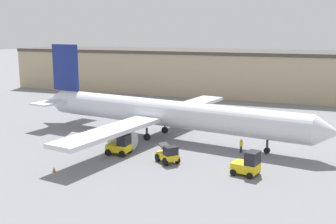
{
  "coord_description": "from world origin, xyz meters",
  "views": [
    {
      "loc": [
        19.28,
        -50.31,
        14.17
      ],
      "look_at": [
        0.0,
        0.0,
        3.56
      ],
      "focal_mm": 45.0,
      "sensor_mm": 36.0,
      "label": 1
    }
  ],
  "objects_px": {
    "baggage_tug": "(120,145)",
    "pushback_tug": "(248,164)",
    "airplane": "(161,113)",
    "belt_loader_truck": "(168,154)",
    "ground_crew_worker": "(241,145)",
    "safety_cone_near": "(54,169)"
  },
  "relations": [
    {
      "from": "baggage_tug",
      "to": "pushback_tug",
      "type": "bearing_deg",
      "value": -7.24
    },
    {
      "from": "airplane",
      "to": "belt_loader_truck",
      "type": "height_order",
      "value": "airplane"
    },
    {
      "from": "ground_crew_worker",
      "to": "baggage_tug",
      "type": "distance_m",
      "value": 14.01
    },
    {
      "from": "baggage_tug",
      "to": "ground_crew_worker",
      "type": "bearing_deg",
      "value": 23.21
    },
    {
      "from": "baggage_tug",
      "to": "belt_loader_truck",
      "type": "distance_m",
      "value": 6.29
    },
    {
      "from": "airplane",
      "to": "safety_cone_near",
      "type": "distance_m",
      "value": 17.73
    },
    {
      "from": "ground_crew_worker",
      "to": "pushback_tug",
      "type": "relative_size",
      "value": 0.57
    },
    {
      "from": "airplane",
      "to": "ground_crew_worker",
      "type": "xyz_separation_m",
      "value": [
        11.4,
        -3.27,
        -2.45
      ]
    },
    {
      "from": "ground_crew_worker",
      "to": "pushback_tug",
      "type": "distance_m",
      "value": 7.7
    },
    {
      "from": "baggage_tug",
      "to": "belt_loader_truck",
      "type": "xyz_separation_m",
      "value": [
        6.23,
        -0.91,
        -0.13
      ]
    },
    {
      "from": "airplane",
      "to": "belt_loader_truck",
      "type": "bearing_deg",
      "value": -54.2
    },
    {
      "from": "ground_crew_worker",
      "to": "pushback_tug",
      "type": "bearing_deg",
      "value": 172.95
    },
    {
      "from": "baggage_tug",
      "to": "belt_loader_truck",
      "type": "height_order",
      "value": "baggage_tug"
    },
    {
      "from": "airplane",
      "to": "ground_crew_worker",
      "type": "bearing_deg",
      "value": -6.26
    },
    {
      "from": "airplane",
      "to": "pushback_tug",
      "type": "distance_m",
      "value": 17.38
    },
    {
      "from": "belt_loader_truck",
      "to": "baggage_tug",
      "type": "bearing_deg",
      "value": -148.57
    },
    {
      "from": "pushback_tug",
      "to": "safety_cone_near",
      "type": "bearing_deg",
      "value": -148.15
    },
    {
      "from": "ground_crew_worker",
      "to": "safety_cone_near",
      "type": "height_order",
      "value": "ground_crew_worker"
    },
    {
      "from": "baggage_tug",
      "to": "pushback_tug",
      "type": "xyz_separation_m",
      "value": [
        14.95,
        -1.74,
        0.03
      ]
    },
    {
      "from": "pushback_tug",
      "to": "baggage_tug",
      "type": "bearing_deg",
      "value": -173.09
    },
    {
      "from": "pushback_tug",
      "to": "airplane",
      "type": "bearing_deg",
      "value": 155.32
    },
    {
      "from": "ground_crew_worker",
      "to": "baggage_tug",
      "type": "height_order",
      "value": "baggage_tug"
    }
  ]
}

